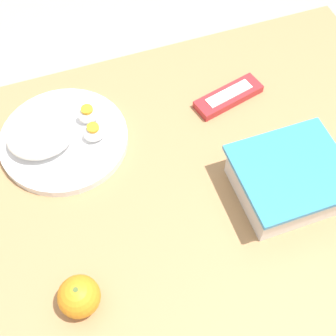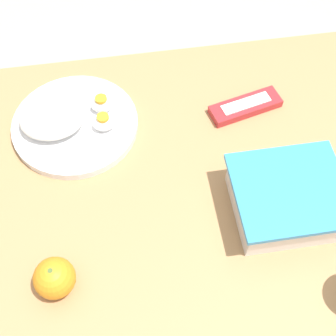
{
  "view_description": "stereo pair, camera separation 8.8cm",
  "coord_description": "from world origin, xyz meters",
  "px_view_note": "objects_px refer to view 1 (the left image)",
  "views": [
    {
      "loc": [
        0.17,
        0.39,
        1.49
      ],
      "look_at": [
        0.01,
        -0.06,
        0.75
      ],
      "focal_mm": 50.0,
      "sensor_mm": 36.0,
      "label": 1
    },
    {
      "loc": [
        0.08,
        0.41,
        1.49
      ],
      "look_at": [
        0.01,
        -0.06,
        0.75
      ],
      "focal_mm": 50.0,
      "sensor_mm": 36.0,
      "label": 2
    }
  ],
  "objects_px": {
    "orange_fruit": "(79,297)",
    "candy_bar": "(228,96)",
    "rice_plate": "(58,137)",
    "food_container": "(288,181)"
  },
  "relations": [
    {
      "from": "orange_fruit",
      "to": "candy_bar",
      "type": "distance_m",
      "value": 0.52
    },
    {
      "from": "orange_fruit",
      "to": "rice_plate",
      "type": "height_order",
      "value": "orange_fruit"
    },
    {
      "from": "orange_fruit",
      "to": "rice_plate",
      "type": "distance_m",
      "value": 0.33
    },
    {
      "from": "food_container",
      "to": "orange_fruit",
      "type": "bearing_deg",
      "value": 11.1
    },
    {
      "from": "rice_plate",
      "to": "candy_bar",
      "type": "xyz_separation_m",
      "value": [
        -0.37,
        0.01,
        -0.01
      ]
    },
    {
      "from": "orange_fruit",
      "to": "candy_bar",
      "type": "relative_size",
      "value": 0.43
    },
    {
      "from": "orange_fruit",
      "to": "rice_plate",
      "type": "bearing_deg",
      "value": -96.07
    },
    {
      "from": "food_container",
      "to": "candy_bar",
      "type": "distance_m",
      "value": 0.25
    },
    {
      "from": "food_container",
      "to": "rice_plate",
      "type": "distance_m",
      "value": 0.46
    },
    {
      "from": "orange_fruit",
      "to": "rice_plate",
      "type": "xyz_separation_m",
      "value": [
        -0.04,
        -0.33,
        -0.01
      ]
    }
  ]
}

